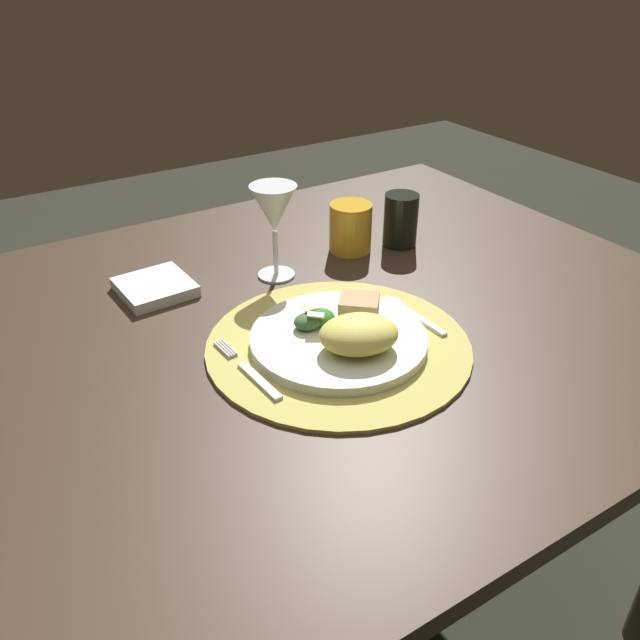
% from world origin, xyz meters
% --- Properties ---
extents(ground_plane, '(6.00, 6.00, 0.00)m').
position_xyz_m(ground_plane, '(0.00, 0.00, 0.00)').
color(ground_plane, '#27291D').
extents(dining_table, '(1.23, 1.00, 0.75)m').
position_xyz_m(dining_table, '(0.00, 0.00, 0.59)').
color(dining_table, '#36281C').
rests_on(dining_table, ground).
extents(placemat, '(0.38, 0.38, 0.01)m').
position_xyz_m(placemat, '(-0.03, -0.10, 0.75)').
color(placemat, tan).
rests_on(placemat, dining_table).
extents(dinner_plate, '(0.26, 0.26, 0.02)m').
position_xyz_m(dinner_plate, '(-0.03, -0.10, 0.76)').
color(dinner_plate, silver).
rests_on(dinner_plate, placemat).
extents(pasta_serving, '(0.13, 0.12, 0.05)m').
position_xyz_m(pasta_serving, '(-0.03, -0.14, 0.79)').
color(pasta_serving, '#D8D15D').
rests_on(pasta_serving, dinner_plate).
extents(salad_greens, '(0.07, 0.05, 0.03)m').
position_xyz_m(salad_greens, '(-0.05, -0.05, 0.78)').
color(salad_greens, '#2A6E26').
rests_on(salad_greens, dinner_plate).
extents(bread_piece, '(0.08, 0.08, 0.02)m').
position_xyz_m(bread_piece, '(0.03, -0.06, 0.78)').
color(bread_piece, tan).
rests_on(bread_piece, dinner_plate).
extents(fork, '(0.02, 0.16, 0.00)m').
position_xyz_m(fork, '(-0.17, -0.09, 0.76)').
color(fork, silver).
rests_on(fork, placemat).
extents(spoon, '(0.03, 0.14, 0.01)m').
position_xyz_m(spoon, '(0.11, -0.07, 0.76)').
color(spoon, silver).
rests_on(spoon, placemat).
extents(napkin, '(0.12, 0.12, 0.02)m').
position_xyz_m(napkin, '(-0.20, 0.20, 0.76)').
color(napkin, white).
rests_on(napkin, dining_table).
extents(wine_glass, '(0.08, 0.08, 0.16)m').
position_xyz_m(wine_glass, '(-0.00, 0.15, 0.87)').
color(wine_glass, silver).
rests_on(wine_glass, dining_table).
extents(amber_tumbler, '(0.08, 0.08, 0.09)m').
position_xyz_m(amber_tumbler, '(0.17, 0.17, 0.79)').
color(amber_tumbler, gold).
rests_on(amber_tumbler, dining_table).
extents(dark_tumbler, '(0.06, 0.06, 0.10)m').
position_xyz_m(dark_tumbler, '(0.26, 0.14, 0.80)').
color(dark_tumbler, black).
rests_on(dark_tumbler, dining_table).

